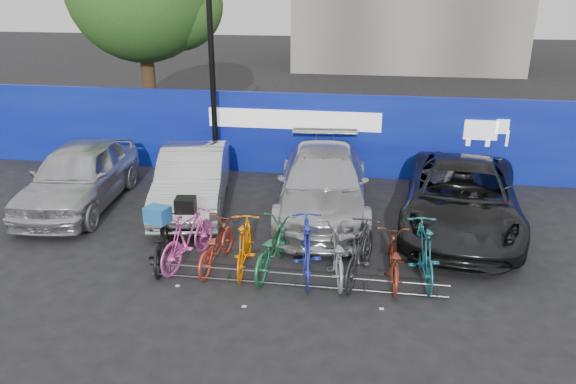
% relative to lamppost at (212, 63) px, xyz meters
% --- Properties ---
extents(ground, '(100.00, 100.00, 0.00)m').
position_rel_lamppost_xyz_m(ground, '(3.20, -5.40, -3.27)').
color(ground, black).
rests_on(ground, ground).
extents(hoarding, '(22.00, 0.18, 2.40)m').
position_rel_lamppost_xyz_m(hoarding, '(3.21, 0.60, -2.07)').
color(hoarding, '#0A0F8E').
rests_on(hoarding, ground).
extents(lamppost, '(0.25, 0.50, 6.11)m').
position_rel_lamppost_xyz_m(lamppost, '(0.00, 0.00, 0.00)').
color(lamppost, black).
rests_on(lamppost, ground).
extents(bike_rack, '(5.60, 0.03, 0.30)m').
position_rel_lamppost_xyz_m(bike_rack, '(3.20, -6.00, -3.11)').
color(bike_rack, '#595B60').
rests_on(bike_rack, ground).
extents(car_0, '(2.33, 4.88, 1.61)m').
position_rel_lamppost_xyz_m(car_0, '(-2.78, -2.76, -2.47)').
color(car_0, '#B2B3B7').
rests_on(car_0, ground).
extents(car_1, '(2.42, 4.73, 1.49)m').
position_rel_lamppost_xyz_m(car_1, '(0.08, -2.42, -2.53)').
color(car_1, '#B5B6BA').
rests_on(car_1, ground).
extents(car_2, '(2.58, 5.47, 1.54)m').
position_rel_lamppost_xyz_m(car_2, '(3.34, -2.30, -2.50)').
color(car_2, '#B3B3B8').
rests_on(car_2, ground).
extents(car_3, '(3.14, 5.72, 1.52)m').
position_rel_lamppost_xyz_m(car_3, '(6.56, -2.71, -2.51)').
color(car_3, black).
rests_on(car_3, ground).
extents(bike_0, '(1.01, 1.85, 0.92)m').
position_rel_lamppost_xyz_m(bike_0, '(0.38, -5.50, -2.81)').
color(bike_0, black).
rests_on(bike_0, ground).
extents(bike_1, '(1.00, 1.97, 1.14)m').
position_rel_lamppost_xyz_m(bike_1, '(0.93, -5.39, -2.70)').
color(bike_1, '#E44DB2').
rests_on(bike_1, ground).
extents(bike_2, '(0.80, 1.81, 0.92)m').
position_rel_lamppost_xyz_m(bike_2, '(1.51, -5.41, -2.81)').
color(bike_2, '#B13621').
rests_on(bike_2, ground).
extents(bike_3, '(0.62, 1.79, 1.06)m').
position_rel_lamppost_xyz_m(bike_3, '(2.12, -5.46, -2.74)').
color(bike_3, orange).
rests_on(bike_3, ground).
extents(bike_4, '(0.93, 1.97, 1.00)m').
position_rel_lamppost_xyz_m(bike_4, '(2.64, -5.40, -2.77)').
color(bike_4, '#1B673E').
rests_on(bike_4, ground).
extents(bike_5, '(0.85, 2.06, 1.20)m').
position_rel_lamppost_xyz_m(bike_5, '(3.35, -5.52, -2.67)').
color(bike_5, '#222E9E').
rests_on(bike_5, ground).
extents(bike_6, '(0.96, 1.95, 0.98)m').
position_rel_lamppost_xyz_m(bike_6, '(3.91, -5.43, -2.78)').
color(bike_6, '#93949A').
rests_on(bike_6, ground).
extents(bike_7, '(0.96, 2.00, 1.16)m').
position_rel_lamppost_xyz_m(bike_7, '(4.36, -5.50, -2.69)').
color(bike_7, '#242426').
rests_on(bike_7, ground).
extents(bike_8, '(0.67, 1.75, 0.91)m').
position_rel_lamppost_xyz_m(bike_8, '(4.99, -5.47, -2.82)').
color(bike_8, maroon).
rests_on(bike_8, ground).
extents(bike_9, '(0.76, 1.99, 1.17)m').
position_rel_lamppost_xyz_m(bike_9, '(5.55, -5.31, -2.69)').
color(bike_9, '#1C5F68').
rests_on(bike_9, ground).
extents(cargo_crate, '(0.53, 0.46, 0.32)m').
position_rel_lamppost_xyz_m(cargo_crate, '(0.38, -5.50, -2.19)').
color(cargo_crate, '#1F60AC').
rests_on(cargo_crate, bike_0).
extents(cargo_topcase, '(0.44, 0.40, 0.29)m').
position_rel_lamppost_xyz_m(cargo_topcase, '(0.93, -5.39, -1.99)').
color(cargo_topcase, black).
rests_on(cargo_topcase, bike_1).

